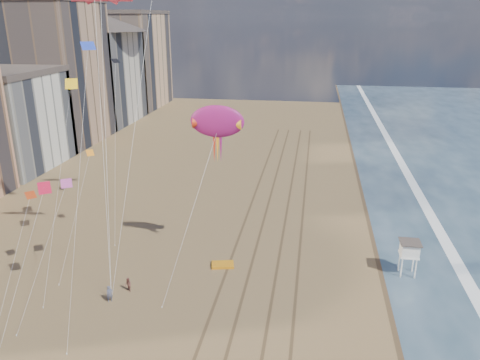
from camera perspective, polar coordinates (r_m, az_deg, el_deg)
name	(u,v)px	position (r m, az deg, el deg)	size (l,w,h in m)	color
wet_sand	(401,221)	(64.77, 19.08, -4.79)	(260.00, 260.00, 0.00)	#42301E
foam	(435,224)	(65.67, 22.69, -4.92)	(260.00, 260.00, 0.00)	white
tracks	(268,247)	(54.81, 3.44, -8.18)	(7.68, 120.00, 0.01)	brown
buildings	(39,81)	(99.94, -23.25, 11.04)	(34.72, 131.35, 29.00)	#C6B284
lifeguard_stand	(410,249)	(51.08, 19.96, -7.95)	(2.07, 2.07, 3.74)	white
grounded_kite	(223,265)	(50.92, -2.12, -10.28)	(2.35, 1.50, 0.27)	orange
show_kite	(217,122)	(45.97, -2.81, 7.09)	(4.91, 5.04, 18.52)	#921662
kite_flyer_a	(110,294)	(46.49, -15.62, -13.22)	(0.60, 0.39, 1.63)	slate
kite_flyer_b	(128,285)	(47.60, -13.47, -12.32)	(0.70, 0.55, 1.45)	brown
small_kites	(72,123)	(48.28, -19.79, 6.50)	(8.90, 20.21, 14.26)	black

